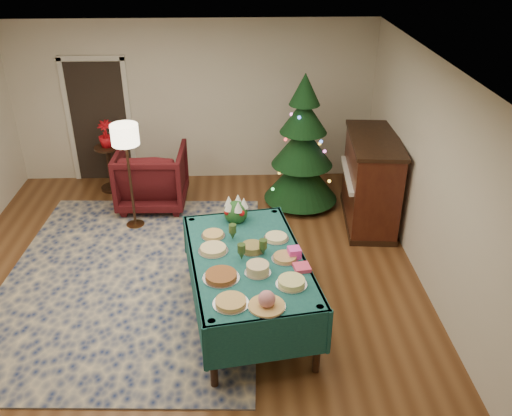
{
  "coord_description": "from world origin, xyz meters",
  "views": [
    {
      "loc": [
        0.69,
        -5.31,
        4.09
      ],
      "look_at": [
        0.91,
        0.32,
        1.05
      ],
      "focal_mm": 38.0,
      "sensor_mm": 36.0,
      "label": 1
    }
  ],
  "objects_px": {
    "floor_lamp": "(126,141)",
    "side_table": "(110,169)",
    "gift_box": "(294,253)",
    "christmas_tree": "(302,148)",
    "armchair": "(152,174)",
    "buffet_table": "(248,270)",
    "potted_plant": "(106,140)",
    "piano": "(371,182)"
  },
  "relations": [
    {
      "from": "floor_lamp",
      "to": "christmas_tree",
      "type": "distance_m",
      "value": 2.65
    },
    {
      "from": "armchair",
      "to": "floor_lamp",
      "type": "bearing_deg",
      "value": 74.63
    },
    {
      "from": "armchair",
      "to": "christmas_tree",
      "type": "bearing_deg",
      "value": -179.94
    },
    {
      "from": "buffet_table",
      "to": "piano",
      "type": "bearing_deg",
      "value": 49.75
    },
    {
      "from": "side_table",
      "to": "gift_box",
      "type": "bearing_deg",
      "value": -51.77
    },
    {
      "from": "potted_plant",
      "to": "piano",
      "type": "xyz_separation_m",
      "value": [
        4.07,
        -1.24,
        -0.24
      ]
    },
    {
      "from": "buffet_table",
      "to": "side_table",
      "type": "relative_size",
      "value": 2.98
    },
    {
      "from": "christmas_tree",
      "to": "floor_lamp",
      "type": "bearing_deg",
      "value": -166.39
    },
    {
      "from": "gift_box",
      "to": "potted_plant",
      "type": "relative_size",
      "value": 0.3
    },
    {
      "from": "side_table",
      "to": "buffet_table",
      "type": "bearing_deg",
      "value": -57.26
    },
    {
      "from": "buffet_table",
      "to": "floor_lamp",
      "type": "bearing_deg",
      "value": 126.86
    },
    {
      "from": "buffet_table",
      "to": "side_table",
      "type": "bearing_deg",
      "value": 122.74
    },
    {
      "from": "armchair",
      "to": "potted_plant",
      "type": "relative_size",
      "value": 2.44
    },
    {
      "from": "gift_box",
      "to": "piano",
      "type": "height_order",
      "value": "piano"
    },
    {
      "from": "side_table",
      "to": "potted_plant",
      "type": "xyz_separation_m",
      "value": [
        -0.0,
        0.0,
        0.52
      ]
    },
    {
      "from": "christmas_tree",
      "to": "potted_plant",
      "type": "bearing_deg",
      "value": 168.33
    },
    {
      "from": "piano",
      "to": "gift_box",
      "type": "bearing_deg",
      "value": -121.62
    },
    {
      "from": "side_table",
      "to": "armchair",
      "type": "bearing_deg",
      "value": -37.34
    },
    {
      "from": "armchair",
      "to": "floor_lamp",
      "type": "relative_size",
      "value": 0.67
    },
    {
      "from": "side_table",
      "to": "piano",
      "type": "relative_size",
      "value": 0.48
    },
    {
      "from": "gift_box",
      "to": "armchair",
      "type": "bearing_deg",
      "value": 124.17
    },
    {
      "from": "side_table",
      "to": "christmas_tree",
      "type": "bearing_deg",
      "value": -11.67
    },
    {
      "from": "side_table",
      "to": "piano",
      "type": "distance_m",
      "value": 4.26
    },
    {
      "from": "gift_box",
      "to": "potted_plant",
      "type": "bearing_deg",
      "value": 128.23
    },
    {
      "from": "armchair",
      "to": "potted_plant",
      "type": "xyz_separation_m",
      "value": [
        -0.78,
        0.59,
        0.36
      ]
    },
    {
      "from": "buffet_table",
      "to": "gift_box",
      "type": "bearing_deg",
      "value": -0.8
    },
    {
      "from": "buffet_table",
      "to": "piano",
      "type": "relative_size",
      "value": 1.44
    },
    {
      "from": "floor_lamp",
      "to": "side_table",
      "type": "height_order",
      "value": "floor_lamp"
    },
    {
      "from": "armchair",
      "to": "gift_box",
      "type": "bearing_deg",
      "value": 125.48
    },
    {
      "from": "armchair",
      "to": "side_table",
      "type": "distance_m",
      "value": 0.99
    },
    {
      "from": "buffet_table",
      "to": "potted_plant",
      "type": "distance_m",
      "value": 4.09
    },
    {
      "from": "gift_box",
      "to": "side_table",
      "type": "height_order",
      "value": "gift_box"
    },
    {
      "from": "buffet_table",
      "to": "potted_plant",
      "type": "xyz_separation_m",
      "value": [
        -2.21,
        3.44,
        0.23
      ]
    },
    {
      "from": "christmas_tree",
      "to": "side_table",
      "type": "bearing_deg",
      "value": 168.33
    },
    {
      "from": "piano",
      "to": "christmas_tree",
      "type": "bearing_deg",
      "value": 148.02
    },
    {
      "from": "side_table",
      "to": "christmas_tree",
      "type": "xyz_separation_m",
      "value": [
        3.12,
        -0.65,
        0.58
      ]
    },
    {
      "from": "floor_lamp",
      "to": "potted_plant",
      "type": "distance_m",
      "value": 1.46
    },
    {
      "from": "gift_box",
      "to": "buffet_table",
      "type": "bearing_deg",
      "value": 179.2
    },
    {
      "from": "gift_box",
      "to": "floor_lamp",
      "type": "distance_m",
      "value": 3.09
    },
    {
      "from": "gift_box",
      "to": "christmas_tree",
      "type": "height_order",
      "value": "christmas_tree"
    },
    {
      "from": "side_table",
      "to": "piano",
      "type": "xyz_separation_m",
      "value": [
        4.07,
        -1.24,
        0.28
      ]
    },
    {
      "from": "gift_box",
      "to": "floor_lamp",
      "type": "height_order",
      "value": "floor_lamp"
    }
  ]
}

